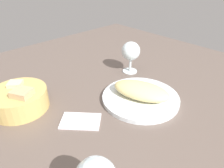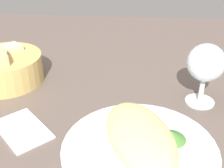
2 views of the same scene
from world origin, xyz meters
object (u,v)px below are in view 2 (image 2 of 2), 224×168
(bread_basket, at_px, (4,68))
(wine_glass_near, at_px, (206,65))
(plate, at_px, (139,150))
(folded_napkin, at_px, (22,129))

(bread_basket, height_order, wine_glass_near, wine_glass_near)
(wine_glass_near, bearing_deg, plate, 142.06)
(plate, relative_size, wine_glass_near, 1.98)
(bread_basket, bearing_deg, wine_glass_near, -98.50)
(bread_basket, height_order, folded_napkin, bread_basket)
(plate, relative_size, bread_basket, 1.47)
(bread_basket, xyz_separation_m, folded_napkin, (-0.18, -0.09, -0.03))
(plate, distance_m, bread_basket, 0.37)
(plate, bearing_deg, folded_napkin, 77.16)
(wine_glass_near, height_order, folded_napkin, wine_glass_near)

